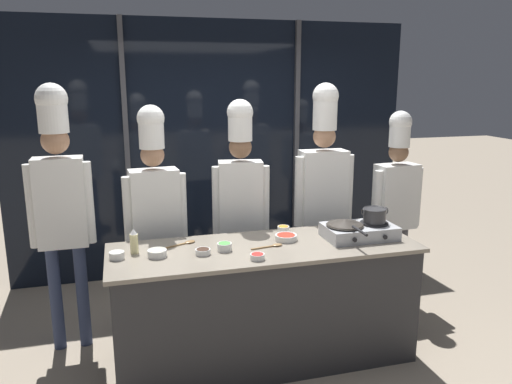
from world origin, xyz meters
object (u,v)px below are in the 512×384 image
object	(u,v)px
portable_stove	(359,231)
prep_bowl_chili_flakes	(286,237)
squeeze_bottle_oil	(134,242)
prep_bowl_soy_glaze	(203,251)
prep_bowl_bell_pepper	(257,256)
chef_head	(60,191)
chef_apprentice	(396,194)
prep_bowl_garlic	(117,255)
chef_sous	(155,203)
chef_line	(241,192)
serving_spoon_solid	(273,246)
serving_spoon_slotted	(186,243)
frying_pan	(345,223)
stock_pot	(375,215)
prep_bowl_carrots	(283,229)
prep_bowl_noodles	(157,253)
prep_bowl_scallions	(225,246)
chef_pastry	(323,182)

from	to	relation	value
portable_stove	prep_bowl_chili_flakes	bearing A→B (deg)	170.21
squeeze_bottle_oil	prep_bowl_soy_glaze	world-z (taller)	squeeze_bottle_oil
prep_bowl_soy_glaze	prep_bowl_bell_pepper	size ratio (longest dim) A/B	1.08
chef_head	chef_apprentice	world-z (taller)	chef_head
prep_bowl_bell_pepper	prep_bowl_garlic	bearing A→B (deg)	163.93
chef_sous	chef_line	world-z (taller)	chef_line
serving_spoon_solid	prep_bowl_bell_pepper	bearing A→B (deg)	-129.28
chef_sous	prep_bowl_garlic	bearing A→B (deg)	57.76
squeeze_bottle_oil	serving_spoon_slotted	size ratio (longest dim) A/B	0.70
prep_bowl_chili_flakes	chef_head	bearing A→B (deg)	162.86
serving_spoon_slotted	chef_apprentice	size ratio (longest dim) A/B	0.14
frying_pan	stock_pot	bearing A→B (deg)	1.26
squeeze_bottle_oil	serving_spoon_solid	distance (m)	0.99
prep_bowl_soy_glaze	prep_bowl_carrots	distance (m)	0.78
stock_pot	chef_head	bearing A→B (deg)	165.48
frying_pan	chef_apprentice	world-z (taller)	chef_apprentice
portable_stove	prep_bowl_bell_pepper	world-z (taller)	portable_stove
frying_pan	chef_line	xyz separation A→B (m)	(-0.65, 0.68, 0.13)
prep_bowl_bell_pepper	squeeze_bottle_oil	bearing A→B (deg)	156.40
squeeze_bottle_oil	serving_spoon_slotted	distance (m)	0.40
prep_bowl_noodles	prep_bowl_carrots	size ratio (longest dim) A/B	1.39
chef_head	frying_pan	bearing A→B (deg)	162.95
chef_line	prep_bowl_bell_pepper	bearing A→B (deg)	92.61
frying_pan	prep_bowl_scallions	bearing A→B (deg)	-179.95
prep_bowl_garlic	serving_spoon_slotted	xyz separation A→B (m)	(0.49, 0.19, -0.02)
chef_apprentice	chef_head	bearing A→B (deg)	-4.43
chef_head	prep_bowl_bell_pepper	bearing A→B (deg)	146.70
stock_pot	prep_bowl_noodles	world-z (taller)	stock_pot
chef_apprentice	squeeze_bottle_oil	bearing A→B (deg)	7.36
prep_bowl_noodles	prep_bowl_garlic	size ratio (longest dim) A/B	1.29
prep_bowl_noodles	chef_head	size ratio (longest dim) A/B	0.06
prep_bowl_soy_glaze	chef_line	distance (m)	0.88
prep_bowl_scallions	prep_bowl_soy_glaze	distance (m)	0.17
frying_pan	chef_apprentice	size ratio (longest dim) A/B	0.27
chef_sous	squeeze_bottle_oil	bearing A→B (deg)	64.90
portable_stove	serving_spoon_solid	size ratio (longest dim) A/B	2.13
portable_stove	chef_head	xyz separation A→B (m)	(-2.19, 0.60, 0.32)
prep_bowl_chili_flakes	chef_pastry	xyz separation A→B (m)	(0.54, 0.58, 0.28)
stock_pot	chef_pastry	distance (m)	0.71
prep_bowl_carrots	chef_pastry	world-z (taller)	chef_pastry
serving_spoon_solid	chef_apprentice	world-z (taller)	chef_apprentice
prep_bowl_garlic	chef_head	xyz separation A→B (m)	(-0.39, 0.57, 0.34)
squeeze_bottle_oil	serving_spoon_solid	bearing A→B (deg)	-7.43
prep_bowl_carrots	serving_spoon_solid	size ratio (longest dim) A/B	0.38
prep_bowl_noodles	chef_pastry	bearing A→B (deg)	24.36
chef_pastry	serving_spoon_slotted	bearing A→B (deg)	21.75
serving_spoon_solid	chef_apprentice	bearing A→B (deg)	25.60
prep_bowl_soy_glaze	prep_bowl_chili_flakes	world-z (taller)	prep_bowl_chili_flakes
squeeze_bottle_oil	chef_pastry	size ratio (longest dim) A/B	0.09
prep_bowl_noodles	chef_pastry	distance (m)	1.68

